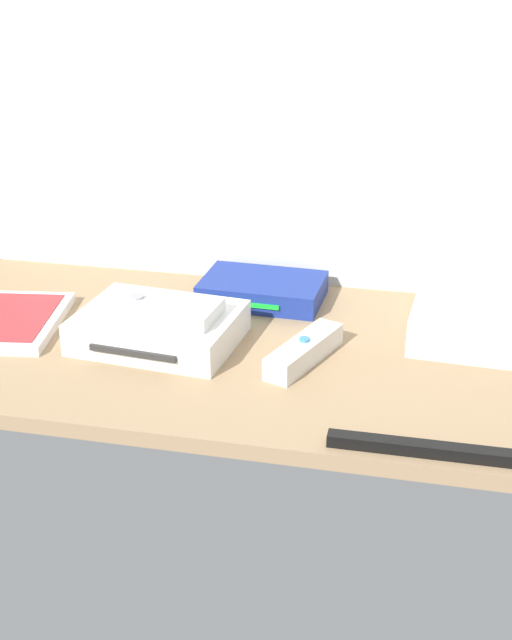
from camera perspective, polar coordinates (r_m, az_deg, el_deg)
The scene contains 9 objects.
ground_plane at distance 117.15cm, azimuth 0.00°, elevation -2.23°, with size 100.00×48.00×2.00cm, color #9E7F5B.
back_wall at distance 130.36cm, azimuth 2.44°, elevation 15.76°, with size 110.00×1.20×64.00cm, color silver.
game_console at distance 117.88cm, azimuth -6.43°, elevation -0.49°, with size 22.44×18.01×4.40cm.
mini_computer at distance 121.72cm, azimuth 14.30°, elevation -0.08°, with size 17.99×17.99×5.30cm.
game_case at distance 127.38cm, azimuth -15.84°, elevation -0.07°, with size 16.35×20.86×1.56cm.
network_router at distance 130.89cm, azimuth 0.44°, elevation 2.02°, with size 18.43×12.87×3.40cm.
remote_wand at distance 112.35cm, azimuth 3.19°, elevation -2.06°, with size 8.46×15.14×3.40cm.
remote_classic_pad at distance 115.58cm, azimuth -6.06°, elevation 0.75°, with size 15.15×9.44×2.40cm.
sensor_bar at distance 95.27cm, azimuth 11.97°, elevation -8.41°, with size 24.00×1.80×1.40cm, color black.
Camera 1 is at (22.79, -102.29, 51.36)cm, focal length 48.57 mm.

